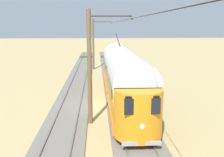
# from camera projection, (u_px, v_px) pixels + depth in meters

# --- Properties ---
(ground_plane) EXTENTS (220.00, 220.00, 0.00)m
(ground_plane) POSITION_uv_depth(u_px,v_px,m) (98.00, 106.00, 19.20)
(ground_plane) COLOR tan
(track_streetcar_siding) EXTENTS (2.80, 80.00, 0.18)m
(track_streetcar_siding) POSITION_uv_depth(u_px,v_px,m) (124.00, 104.00, 19.63)
(track_streetcar_siding) COLOR #666059
(track_streetcar_siding) RESTS_ON ground
(track_adjacent_siding) EXTENTS (2.80, 80.00, 0.18)m
(track_adjacent_siding) POSITION_uv_depth(u_px,v_px,m) (71.00, 105.00, 19.37)
(track_adjacent_siding) COLOR #666059
(track_adjacent_siding) RESTS_ON ground
(vintage_streetcar) EXTENTS (2.65, 17.70, 5.15)m
(vintage_streetcar) POSITION_uv_depth(u_px,v_px,m) (123.00, 74.00, 20.17)
(vintage_streetcar) COLOR orange
(vintage_streetcar) RESTS_ON ground
(catenary_pole_foreground) EXTENTS (2.78, 0.28, 7.10)m
(catenary_pole_foreground) POSITION_uv_depth(u_px,v_px,m) (94.00, 43.00, 34.98)
(catenary_pole_foreground) COLOR brown
(catenary_pole_foreground) RESTS_ON ground
(catenary_pole_mid_near) EXTENTS (2.78, 0.28, 7.10)m
(catenary_pole_mid_near) POSITION_uv_depth(u_px,v_px,m) (91.00, 66.00, 15.12)
(catenary_pole_mid_near) COLOR brown
(catenary_pole_mid_near) RESTS_ON ground
(overhead_wire_run) EXTENTS (2.58, 44.68, 0.18)m
(overhead_wire_run) POSITION_uv_depth(u_px,v_px,m) (129.00, 19.00, 15.38)
(overhead_wire_run) COLOR black
(overhead_wire_run) RESTS_ON ground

